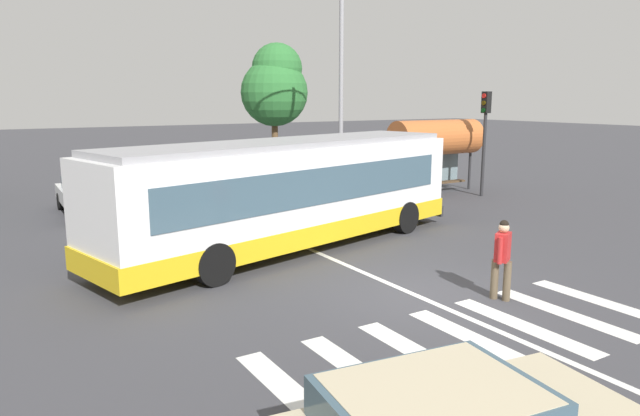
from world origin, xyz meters
The scene contains 12 objects.
ground_plane centered at (0.00, 0.00, 0.00)m, with size 160.00×160.00×0.00m, color #3D3D42.
city_transit_bus centered at (-0.58, 5.05, 1.59)m, with size 11.85×5.26×3.06m.
pedestrian_crossing_street centered at (1.17, -0.94, 0.97)m, with size 0.52×0.42×1.72m.
parked_car_white centered at (-4.50, 13.26, 0.77)m, with size 1.97×4.55×1.35m.
parked_car_red centered at (-1.84, 13.78, 0.77)m, with size 1.92×4.53×1.35m.
parked_car_blue centered at (0.74, 13.10, 0.77)m, with size 1.88×4.50×1.35m.
traffic_light_far_corner centered at (10.76, 8.50, 3.01)m, with size 0.33×0.32×4.46m.
bus_stop_shelter centered at (9.52, 10.16, 2.42)m, with size 4.45×1.54×3.25m.
twin_arm_street_lamp centered at (6.37, 12.98, 5.65)m, with size 4.66×0.32×9.19m.
background_tree_right centered at (6.99, 20.63, 4.87)m, with size 3.78×3.78×7.23m.
crosswalk_painted_stripes centered at (-0.81, -2.17, 0.00)m, with size 7.80×3.15×0.01m.
lane_center_line centered at (-0.17, 2.00, 0.00)m, with size 0.16×24.00×0.01m, color silver.
Camera 1 is at (-8.12, -8.79, 4.19)m, focal length 32.21 mm.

